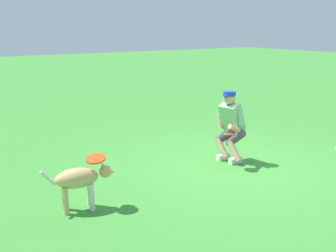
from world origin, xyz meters
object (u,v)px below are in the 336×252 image
object	(u,v)px
person	(231,124)
dog	(81,180)
frisbee_held	(231,134)
frisbee_flying	(96,158)

from	to	relation	value
person	dog	size ratio (longest dim) A/B	1.33
frisbee_held	frisbee_flying	bearing A→B (deg)	3.58
dog	frisbee_held	bearing A→B (deg)	13.75
person	frisbee_flying	size ratio (longest dim) A/B	4.75
person	frisbee_flying	distance (m)	2.83
person	dog	world-z (taller)	person
dog	person	bearing A→B (deg)	19.03
dog	frisbee_flying	bearing A→B (deg)	-5.25
person	frisbee_flying	bearing A→B (deg)	-0.58
frisbee_flying	frisbee_held	world-z (taller)	frisbee_flying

